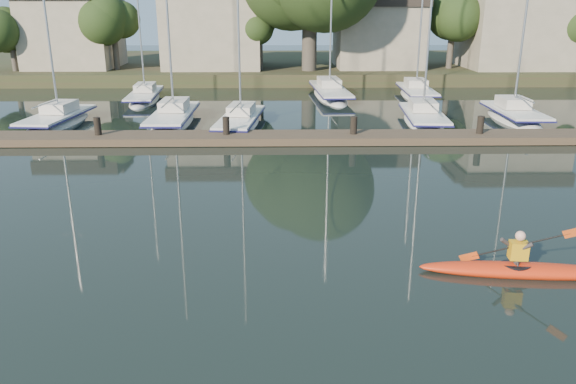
{
  "coord_description": "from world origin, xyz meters",
  "views": [
    {
      "loc": [
        -0.54,
        -11.95,
        6.2
      ],
      "look_at": [
        -0.28,
        2.95,
        1.2
      ],
      "focal_mm": 35.0,
      "sensor_mm": 36.0,
      "label": 1
    }
  ],
  "objects_px": {
    "kayak": "(522,267)",
    "sailboat_2": "(240,129)",
    "sailboat_5": "(145,103)",
    "sailboat_1": "(174,126)",
    "sailboat_6": "(330,99)",
    "dock": "(290,138)",
    "sailboat_7": "(416,99)",
    "sailboat_4": "(513,123)",
    "sailboat_0": "(59,128)",
    "sailboat_3": "(423,126)"
  },
  "relations": [
    {
      "from": "dock",
      "to": "sailboat_6",
      "type": "distance_m",
      "value": 14.13
    },
    {
      "from": "sailboat_1",
      "to": "sailboat_2",
      "type": "bearing_deg",
      "value": -13.53
    },
    {
      "from": "sailboat_3",
      "to": "dock",
      "type": "bearing_deg",
      "value": -143.94
    },
    {
      "from": "dock",
      "to": "sailboat_4",
      "type": "relative_size",
      "value": 2.81
    },
    {
      "from": "sailboat_6",
      "to": "sailboat_7",
      "type": "xyz_separation_m",
      "value": [
        6.12,
        -0.1,
        -0.0
      ]
    },
    {
      "from": "sailboat_2",
      "to": "kayak",
      "type": "bearing_deg",
      "value": -59.87
    },
    {
      "from": "kayak",
      "to": "sailboat_7",
      "type": "relative_size",
      "value": 0.4
    },
    {
      "from": "kayak",
      "to": "sailboat_2",
      "type": "relative_size",
      "value": 0.37
    },
    {
      "from": "sailboat_7",
      "to": "sailboat_2",
      "type": "bearing_deg",
      "value": -137.22
    },
    {
      "from": "sailboat_5",
      "to": "sailboat_7",
      "type": "relative_size",
      "value": 1.05
    },
    {
      "from": "sailboat_0",
      "to": "sailboat_2",
      "type": "height_order",
      "value": "sailboat_2"
    },
    {
      "from": "sailboat_1",
      "to": "sailboat_7",
      "type": "xyz_separation_m",
      "value": [
        15.55,
        9.02,
        0.0
      ]
    },
    {
      "from": "sailboat_1",
      "to": "sailboat_4",
      "type": "bearing_deg",
      "value": 1.15
    },
    {
      "from": "sailboat_3",
      "to": "sailboat_5",
      "type": "bearing_deg",
      "value": 160.29
    },
    {
      "from": "sailboat_4",
      "to": "sailboat_0",
      "type": "bearing_deg",
      "value": -176.52
    },
    {
      "from": "sailboat_4",
      "to": "sailboat_5",
      "type": "distance_m",
      "value": 23.48
    },
    {
      "from": "sailboat_2",
      "to": "sailboat_4",
      "type": "distance_m",
      "value": 15.34
    },
    {
      "from": "kayak",
      "to": "sailboat_1",
      "type": "bearing_deg",
      "value": 128.04
    },
    {
      "from": "dock",
      "to": "sailboat_4",
      "type": "height_order",
      "value": "sailboat_4"
    },
    {
      "from": "dock",
      "to": "sailboat_7",
      "type": "distance_m",
      "value": 16.5
    },
    {
      "from": "sailboat_0",
      "to": "sailboat_6",
      "type": "xyz_separation_m",
      "value": [
        15.62,
        9.49,
        0.0
      ]
    },
    {
      "from": "sailboat_3",
      "to": "sailboat_4",
      "type": "distance_m",
      "value": 5.31
    },
    {
      "from": "sailboat_5",
      "to": "sailboat_6",
      "type": "height_order",
      "value": "sailboat_6"
    },
    {
      "from": "sailboat_0",
      "to": "sailboat_7",
      "type": "distance_m",
      "value": 23.68
    },
    {
      "from": "dock",
      "to": "sailboat_3",
      "type": "relative_size",
      "value": 2.73
    },
    {
      "from": "sailboat_4",
      "to": "sailboat_7",
      "type": "xyz_separation_m",
      "value": [
        -3.48,
        8.63,
        0.01
      ]
    },
    {
      "from": "sailboat_4",
      "to": "sailboat_5",
      "type": "xyz_separation_m",
      "value": [
        -22.32,
        7.29,
        0.03
      ]
    },
    {
      "from": "sailboat_2",
      "to": "sailboat_5",
      "type": "distance_m",
      "value": 11.09
    },
    {
      "from": "sailboat_0",
      "to": "sailboat_2",
      "type": "xyz_separation_m",
      "value": [
        9.92,
        -0.52,
        0.02
      ]
    },
    {
      "from": "dock",
      "to": "sailboat_2",
      "type": "height_order",
      "value": "sailboat_2"
    },
    {
      "from": "kayak",
      "to": "dock",
      "type": "xyz_separation_m",
      "value": [
        -5.3,
        13.85,
        0.01
      ]
    },
    {
      "from": "sailboat_0",
      "to": "sailboat_1",
      "type": "distance_m",
      "value": 6.2
    },
    {
      "from": "sailboat_5",
      "to": "sailboat_1",
      "type": "bearing_deg",
      "value": -70.92
    },
    {
      "from": "sailboat_1",
      "to": "sailboat_5",
      "type": "distance_m",
      "value": 8.36
    },
    {
      "from": "sailboat_4",
      "to": "sailboat_6",
      "type": "xyz_separation_m",
      "value": [
        -9.59,
        8.73,
        0.01
      ]
    },
    {
      "from": "kayak",
      "to": "sailboat_6",
      "type": "xyz_separation_m",
      "value": [
        -2.19,
        27.62,
        -0.38
      ]
    },
    {
      "from": "sailboat_5",
      "to": "sailboat_4",
      "type": "bearing_deg",
      "value": -22.24
    },
    {
      "from": "sailboat_0",
      "to": "sailboat_2",
      "type": "bearing_deg",
      "value": 1.95
    },
    {
      "from": "sailboat_0",
      "to": "sailboat_2",
      "type": "distance_m",
      "value": 9.93
    },
    {
      "from": "sailboat_2",
      "to": "sailboat_3",
      "type": "distance_m",
      "value": 10.04
    },
    {
      "from": "sailboat_2",
      "to": "sailboat_4",
      "type": "xyz_separation_m",
      "value": [
        15.29,
        1.28,
        -0.03
      ]
    },
    {
      "from": "kayak",
      "to": "sailboat_6",
      "type": "distance_m",
      "value": 27.71
    },
    {
      "from": "sailboat_0",
      "to": "sailboat_1",
      "type": "xyz_separation_m",
      "value": [
        6.19,
        0.38,
        0.0
      ]
    },
    {
      "from": "sailboat_2",
      "to": "sailboat_6",
      "type": "bearing_deg",
      "value": 66.37
    },
    {
      "from": "dock",
      "to": "sailboat_5",
      "type": "distance_m",
      "value": 15.65
    },
    {
      "from": "sailboat_1",
      "to": "sailboat_6",
      "type": "relative_size",
      "value": 0.86
    },
    {
      "from": "kayak",
      "to": "sailboat_5",
      "type": "relative_size",
      "value": 0.38
    },
    {
      "from": "sailboat_3",
      "to": "sailboat_5",
      "type": "relative_size",
      "value": 0.94
    },
    {
      "from": "sailboat_3",
      "to": "sailboat_2",
      "type": "bearing_deg",
      "value": -170.96
    },
    {
      "from": "sailboat_6",
      "to": "sailboat_7",
      "type": "height_order",
      "value": "sailboat_6"
    }
  ]
}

